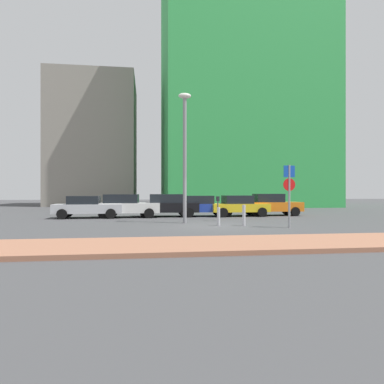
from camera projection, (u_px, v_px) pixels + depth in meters
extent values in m
plane|color=#424244|center=(215.00, 226.00, 16.82)|extent=(120.00, 120.00, 0.00)
cube|color=#9E664C|center=(256.00, 244.00, 10.54)|extent=(40.00, 3.08, 0.14)
cube|color=#B7BABF|center=(89.00, 209.00, 21.89)|extent=(4.38, 1.81, 0.59)
cube|color=black|center=(84.00, 200.00, 21.84)|extent=(1.98, 1.63, 0.53)
cylinder|color=black|center=(113.00, 212.00, 22.97)|extent=(0.64, 0.23, 0.64)
cylinder|color=black|center=(111.00, 214.00, 21.26)|extent=(0.64, 0.23, 0.64)
cylinder|color=black|center=(68.00, 212.00, 22.52)|extent=(0.64, 0.23, 0.64)
cylinder|color=black|center=(62.00, 214.00, 20.81)|extent=(0.64, 0.23, 0.64)
cube|color=white|center=(128.00, 208.00, 22.46)|extent=(4.38, 1.97, 0.65)
cube|color=black|center=(122.00, 199.00, 22.43)|extent=(2.28, 1.73, 0.57)
cylinder|color=black|center=(150.00, 212.00, 23.47)|extent=(0.65, 0.25, 0.64)
cylinder|color=black|center=(149.00, 213.00, 21.71)|extent=(0.65, 0.25, 0.64)
cylinder|color=black|center=(108.00, 212.00, 23.22)|extent=(0.65, 0.25, 0.64)
cylinder|color=black|center=(103.00, 213.00, 21.46)|extent=(0.65, 0.25, 0.64)
cube|color=black|center=(167.00, 207.00, 23.14)|extent=(4.39, 2.07, 0.64)
cube|color=black|center=(167.00, 198.00, 23.14)|extent=(2.34, 1.82, 0.59)
cylinder|color=black|center=(187.00, 211.00, 24.18)|extent=(0.65, 0.25, 0.64)
cylinder|color=black|center=(189.00, 213.00, 22.34)|extent=(0.65, 0.25, 0.64)
cylinder|color=black|center=(146.00, 211.00, 23.94)|extent=(0.65, 0.25, 0.64)
cylinder|color=black|center=(145.00, 213.00, 22.10)|extent=(0.65, 0.25, 0.64)
cube|color=#1E389E|center=(204.00, 208.00, 23.42)|extent=(4.24, 1.72, 0.56)
cube|color=black|center=(199.00, 200.00, 23.37)|extent=(1.86, 1.57, 0.55)
cylinder|color=black|center=(222.00, 211.00, 24.46)|extent=(0.64, 0.23, 0.64)
cylinder|color=black|center=(227.00, 212.00, 22.79)|extent=(0.64, 0.23, 0.64)
cylinder|color=black|center=(183.00, 211.00, 24.05)|extent=(0.64, 0.23, 0.64)
cylinder|color=black|center=(185.00, 213.00, 22.38)|extent=(0.64, 0.23, 0.64)
cube|color=gold|center=(239.00, 208.00, 23.50)|extent=(4.03, 1.86, 0.57)
cube|color=black|center=(237.00, 200.00, 23.48)|extent=(1.95, 1.68, 0.57)
cylinder|color=black|center=(253.00, 211.00, 24.59)|extent=(0.64, 0.23, 0.64)
cylinder|color=black|center=(262.00, 212.00, 22.81)|extent=(0.64, 0.23, 0.64)
cylinder|color=black|center=(217.00, 211.00, 24.19)|extent=(0.64, 0.23, 0.64)
cylinder|color=black|center=(223.00, 213.00, 22.41)|extent=(0.64, 0.23, 0.64)
cube|color=orange|center=(272.00, 207.00, 24.22)|extent=(4.24, 1.79, 0.65)
cube|color=black|center=(268.00, 198.00, 24.19)|extent=(2.01, 1.59, 0.59)
cylinder|color=black|center=(286.00, 210.00, 25.19)|extent=(0.65, 0.24, 0.64)
cylinder|color=black|center=(295.00, 212.00, 23.54)|extent=(0.65, 0.24, 0.64)
cylinder|color=black|center=(249.00, 211.00, 24.90)|extent=(0.65, 0.24, 0.64)
cylinder|color=black|center=(256.00, 212.00, 23.25)|extent=(0.65, 0.24, 0.64)
cylinder|color=gray|center=(289.00, 196.00, 15.88)|extent=(0.10, 0.10, 2.98)
cube|color=#1447B7|center=(289.00, 171.00, 15.88)|extent=(0.55, 0.06, 0.55)
cylinder|color=red|center=(289.00, 185.00, 15.88)|extent=(0.60, 0.06, 0.60)
cylinder|color=#4C4C51|center=(218.00, 211.00, 19.79)|extent=(0.08, 0.08, 1.16)
cube|color=black|center=(218.00, 199.00, 19.79)|extent=(0.18, 0.14, 0.28)
cylinder|color=gray|center=(185.00, 161.00, 18.28)|extent=(0.20, 0.20, 6.79)
ellipsoid|color=silver|center=(185.00, 96.00, 18.28)|extent=(0.70, 0.36, 0.30)
cylinder|color=#B7B7BC|center=(219.00, 217.00, 16.90)|extent=(0.16, 0.16, 0.92)
cylinder|color=#B7B7BC|center=(244.00, 215.00, 16.78)|extent=(0.16, 0.16, 1.05)
cube|color=green|center=(239.00, 84.00, 43.11)|extent=(19.21, 16.47, 31.16)
cube|color=gray|center=(96.00, 143.00, 44.35)|extent=(10.41, 11.57, 16.31)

